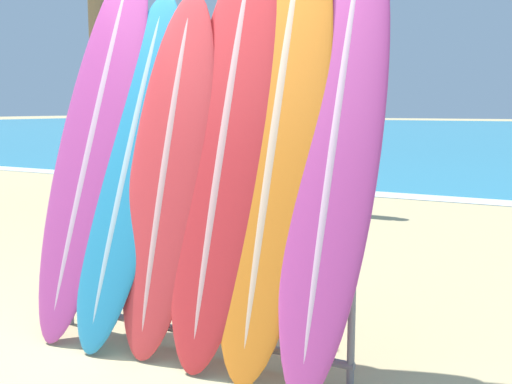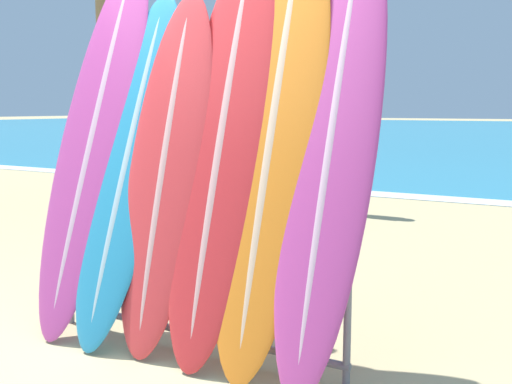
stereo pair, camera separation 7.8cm
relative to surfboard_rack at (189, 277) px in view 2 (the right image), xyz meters
The scene contains 10 objects.
ground_plane 0.68m from the surfboard_rack, 113.14° to the right, with size 160.00×160.00×0.00m, color tan.
surfboard_rack is the anchor object (origin of this frame).
surfboard_slot_0 1.15m from the surfboard_rack, behind, with size 0.58×0.98×2.49m.
surfboard_slot_1 0.81m from the surfboard_rack, behind, with size 0.54×0.90×2.20m.
surfboard_slot_2 0.64m from the surfboard_rack, behind, with size 0.55×0.68×2.15m.
surfboard_slot_3 0.79m from the surfboard_rack, 24.69° to the left, with size 0.58×0.81×2.44m.
surfboard_slot_4 0.94m from the surfboard_rack, 12.31° to the left, with size 0.58×0.84×2.52m.
surfboard_slot_5 1.14m from the surfboard_rack, ahead, with size 0.49×0.90×2.47m.
person_near_water 6.18m from the surfboard_rack, 110.98° to the left, with size 0.29×0.23×1.73m.
person_mid_beach 4.94m from the surfboard_rack, 100.41° to the left, with size 0.26×0.29×1.67m.
Camera 2 is at (2.20, -2.32, 1.44)m, focal length 42.00 mm.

